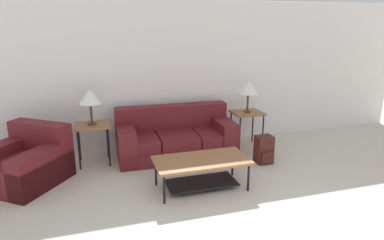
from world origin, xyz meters
The scene contains 9 objects.
wall_back centered at (0.00, 4.29, 1.30)m, with size 9.13×0.06×2.60m.
couch centered at (-0.38, 3.74, 0.30)m, with size 1.98×0.94×0.82m.
armchair centered at (-2.68, 3.32, 0.28)m, with size 1.38×1.39×0.80m.
coffee_table centered at (-0.36, 2.42, 0.32)m, with size 1.28×0.65×0.43m.
side_table_left centered at (-1.73, 3.76, 0.58)m, with size 0.53×0.48×0.66m.
side_table_right centered at (0.96, 3.76, 0.58)m, with size 0.53×0.48×0.66m.
table_lamp_left centered at (-1.73, 3.76, 1.09)m, with size 0.36×0.36×0.56m.
table_lamp_right centered at (0.96, 3.76, 1.09)m, with size 0.36×0.36×0.56m.
backpack centered at (0.90, 2.98, 0.22)m, with size 0.27×0.29×0.45m.
Camera 1 is at (-1.73, -1.66, 2.19)m, focal length 32.00 mm.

